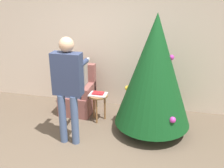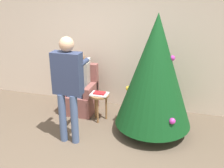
{
  "view_description": "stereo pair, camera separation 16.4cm",
  "coord_description": "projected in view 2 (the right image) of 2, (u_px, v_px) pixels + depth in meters",
  "views": [
    {
      "loc": [
        1.3,
        -2.88,
        2.46
      ],
      "look_at": [
        0.39,
        0.91,
        0.96
      ],
      "focal_mm": 42.0,
      "sensor_mm": 36.0,
      "label": 1
    },
    {
      "loc": [
        1.46,
        -2.84,
        2.46
      ],
      "look_at": [
        0.39,
        0.91,
        0.96
      ],
      "focal_mm": 42.0,
      "sensor_mm": 36.0,
      "label": 2
    }
  ],
  "objects": [
    {
      "name": "laptop",
      "position": [
        100.0,
        94.0,
        4.88
      ],
      "size": [
        0.33,
        0.25,
        0.02
      ],
      "color": "silver",
      "rests_on": "side_stool"
    },
    {
      "name": "christmas_tree",
      "position": [
        155.0,
        72.0,
        4.26
      ],
      "size": [
        1.3,
        1.3,
        2.06
      ],
      "color": "brown",
      "rests_on": "ground_plane"
    },
    {
      "name": "book",
      "position": [
        100.0,
        93.0,
        4.87
      ],
      "size": [
        0.21,
        0.14,
        0.02
      ],
      "color": "#B21E23",
      "rests_on": "laptop"
    },
    {
      "name": "ground_plane",
      "position": [
        69.0,
        165.0,
        3.81
      ],
      "size": [
        14.0,
        14.0,
        0.0
      ],
      "primitive_type": "plane",
      "color": "brown"
    },
    {
      "name": "wall_back",
      "position": [
        112.0,
        42.0,
        5.32
      ],
      "size": [
        8.0,
        0.06,
        2.7
      ],
      "color": "beige",
      "rests_on": "ground_plane"
    },
    {
      "name": "person_standing",
      "position": [
        68.0,
        81.0,
        4.06
      ],
      "size": [
        0.47,
        0.57,
        1.74
      ],
      "color": "#475B84",
      "rests_on": "ground_plane"
    },
    {
      "name": "side_stool",
      "position": [
        100.0,
        100.0,
        4.92
      ],
      "size": [
        0.36,
        0.36,
        0.53
      ],
      "color": "olive",
      "rests_on": "ground_plane"
    },
    {
      "name": "armchair",
      "position": [
        81.0,
        95.0,
        5.34
      ],
      "size": [
        0.62,
        0.62,
        0.96
      ],
      "color": "brown",
      "rests_on": "ground_plane"
    },
    {
      "name": "person_seated",
      "position": [
        79.0,
        81.0,
        5.2
      ],
      "size": [
        0.36,
        0.46,
        1.22
      ],
      "color": "#475B84",
      "rests_on": "ground_plane"
    }
  ]
}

